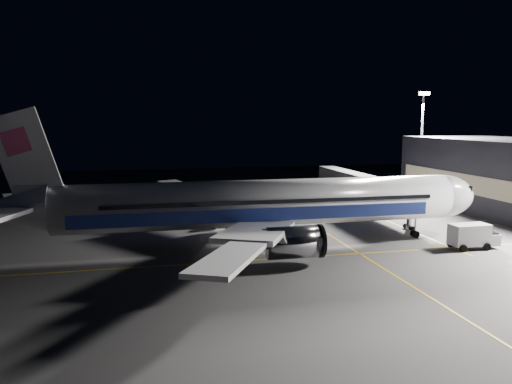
{
  "coord_description": "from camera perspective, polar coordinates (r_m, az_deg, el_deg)",
  "views": [
    {
      "loc": [
        -13.73,
        -57.59,
        15.22
      ],
      "look_at": [
        0.18,
        4.37,
        6.0
      ],
      "focal_mm": 35.0,
      "sensor_mm": 36.0,
      "label": 1
    }
  ],
  "objects": [
    {
      "name": "ground",
      "position": [
        61.13,
        0.74,
        -6.16
      ],
      "size": [
        200.0,
        200.0,
        0.0
      ],
      "primitive_type": "plane",
      "color": "#4C4C4F",
      "rests_on": "ground"
    },
    {
      "name": "guide_line_main",
      "position": [
        64.12,
        9.51,
        -5.58
      ],
      "size": [
        0.25,
        80.0,
        0.01
      ],
      "primitive_type": "cube",
      "color": "gold",
      "rests_on": "ground"
    },
    {
      "name": "guide_line_cross",
      "position": [
        55.51,
        2.19,
        -7.65
      ],
      "size": [
        70.0,
        0.25,
        0.01
      ],
      "primitive_type": "cube",
      "color": "gold",
      "rests_on": "ground"
    },
    {
      "name": "guide_line_side",
      "position": [
        77.95,
        14.94,
        -3.28
      ],
      "size": [
        0.25,
        40.0,
        0.01
      ],
      "primitive_type": "cube",
      "color": "gold",
      "rests_on": "ground"
    },
    {
      "name": "airliner",
      "position": [
        59.81,
        -0.25,
        -1.42
      ],
      "size": [
        61.48,
        54.22,
        16.64
      ],
      "color": "silver",
      "rests_on": "ground"
    },
    {
      "name": "terminal",
      "position": [
        93.68,
        27.05,
        1.71
      ],
      "size": [
        18.12,
        40.0,
        12.0
      ],
      "color": "black",
      "rests_on": "ground"
    },
    {
      "name": "jet_bridge",
      "position": [
        84.33,
        12.53,
        0.82
      ],
      "size": [
        3.6,
        34.4,
        6.3
      ],
      "color": "#B2B2B7",
      "rests_on": "ground"
    },
    {
      "name": "floodlight_mast_north",
      "position": [
        104.49,
        18.41,
        6.28
      ],
      "size": [
        2.4,
        0.68,
        20.7
      ],
      "color": "#59595E",
      "rests_on": "ground"
    },
    {
      "name": "service_truck",
      "position": [
        64.76,
        23.57,
        -4.57
      ],
      "size": [
        5.93,
        2.73,
        3.0
      ],
      "rotation": [
        0.0,
        0.0,
        0.02
      ],
      "color": "silver",
      "rests_on": "ground"
    },
    {
      "name": "baggage_tug",
      "position": [
        71.07,
        -4.27,
        -3.49
      ],
      "size": [
        2.5,
        2.1,
        1.68
      ],
      "rotation": [
        0.0,
        0.0,
        0.11
      ],
      "color": "black",
      "rests_on": "ground"
    },
    {
      "name": "safety_cone_a",
      "position": [
        64.44,
        -4.32,
        -5.18
      ],
      "size": [
        0.36,
        0.36,
        0.54
      ],
      "primitive_type": "cone",
      "color": "#FF5E0A",
      "rests_on": "ground"
    },
    {
      "name": "safety_cone_b",
      "position": [
        69.16,
        4.25,
        -4.24
      ],
      "size": [
        0.37,
        0.37,
        0.56
      ],
      "primitive_type": "cone",
      "color": "#FF5E0A",
      "rests_on": "ground"
    },
    {
      "name": "safety_cone_c",
      "position": [
        63.72,
        -6.32,
        -5.32
      ],
      "size": [
        0.42,
        0.42,
        0.62
      ],
      "primitive_type": "cone",
      "color": "#FF5E0A",
      "rests_on": "ground"
    }
  ]
}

